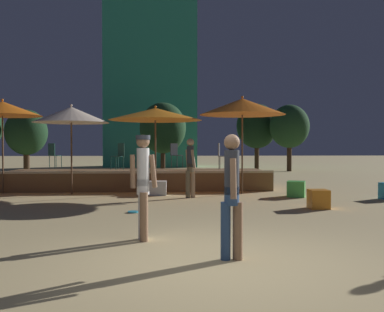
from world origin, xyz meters
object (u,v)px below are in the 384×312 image
at_px(patio_umbrella_2, 155,114).
at_px(cube_seat_0, 319,199).
at_px(patio_umbrella_3, 2,109).
at_px(background_tree_1, 257,126).
at_px(bistro_chair_1, 175,153).
at_px(frisbee_disc, 133,212).
at_px(bistro_chair_0, 53,153).
at_px(person_3, 190,166).
at_px(background_tree_2, 163,128).
at_px(person_2, 232,193).
at_px(cube_seat_3, 158,188).
at_px(background_tree_3, 26,133).
at_px(background_tree_4, 289,127).
at_px(person_1, 143,182).
at_px(bistro_chair_3, 119,154).
at_px(bistro_chair_2, 221,153).
at_px(patio_umbrella_1, 71,115).
at_px(cube_seat_1, 296,189).
at_px(patio_umbrella_0, 242,107).

distance_m(patio_umbrella_2, cube_seat_0, 5.83).
height_order(patio_umbrella_3, background_tree_1, background_tree_1).
bearing_deg(bistro_chair_1, frisbee_disc, -142.37).
xyz_separation_m(bistro_chair_0, background_tree_1, (9.84, 10.71, 1.50)).
relative_size(person_3, bistro_chair_0, 1.89).
bearing_deg(bistro_chair_1, bistro_chair_0, 138.80).
bearing_deg(background_tree_2, person_2, -86.99).
xyz_separation_m(cube_seat_3, background_tree_3, (-6.33, 7.56, 1.91)).
relative_size(background_tree_1, background_tree_4, 1.06).
height_order(cube_seat_3, person_3, person_3).
bearing_deg(bistro_chair_1, person_1, -137.31).
height_order(patio_umbrella_2, background_tree_3, background_tree_3).
relative_size(person_2, background_tree_3, 0.51).
bearing_deg(background_tree_1, patio_umbrella_2, -114.71).
bearing_deg(person_1, person_2, 32.96).
height_order(person_1, background_tree_3, background_tree_3).
distance_m(patio_umbrella_3, background_tree_2, 13.07).
relative_size(bistro_chair_0, background_tree_3, 0.28).
distance_m(patio_umbrella_3, person_3, 6.24).
height_order(bistro_chair_1, frisbee_disc, bistro_chair_1).
relative_size(patio_umbrella_2, patio_umbrella_3, 0.99).
height_order(person_3, bistro_chair_3, person_3).
distance_m(bistro_chair_2, background_tree_1, 12.65).
height_order(patio_umbrella_1, patio_umbrella_2, patio_umbrella_1).
bearing_deg(bistro_chair_3, patio_umbrella_2, 6.27).
xyz_separation_m(cube_seat_0, person_3, (-2.92, 2.31, 0.69)).
height_order(cube_seat_1, background_tree_4, background_tree_4).
distance_m(patio_umbrella_0, cube_seat_0, 4.24).
bearing_deg(frisbee_disc, person_3, 61.93).
height_order(patio_umbrella_2, background_tree_1, background_tree_1).
bearing_deg(bistro_chair_2, bistro_chair_0, 91.78).
xyz_separation_m(bistro_chair_0, background_tree_4, (11.37, 8.83, 1.40)).
distance_m(frisbee_disc, background_tree_1, 18.49).
relative_size(cube_seat_3, bistro_chair_1, 0.59).
relative_size(patio_umbrella_3, person_2, 1.81).
bearing_deg(bistro_chair_3, background_tree_2, 131.66).
height_order(person_2, person_3, person_3).
relative_size(patio_umbrella_2, bistro_chair_3, 3.26).
bearing_deg(patio_umbrella_1, patio_umbrella_2, 4.93).
bearing_deg(person_2, bistro_chair_1, 94.50).
bearing_deg(bistro_chair_3, bistro_chair_1, 84.43).
relative_size(person_3, frisbee_disc, 6.95).
distance_m(patio_umbrella_2, person_3, 2.30).
bearing_deg(background_tree_3, background_tree_1, 26.38).
bearing_deg(patio_umbrella_0, background_tree_4, 67.29).
xyz_separation_m(cube_seat_0, background_tree_2, (-3.82, 15.92, 2.34)).
bearing_deg(background_tree_1, bistro_chair_1, -116.87).
distance_m(patio_umbrella_0, patio_umbrella_3, 7.49).
height_order(patio_umbrella_3, bistro_chair_0, patio_umbrella_3).
xyz_separation_m(frisbee_disc, background_tree_1, (6.43, 17.12, 2.72)).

